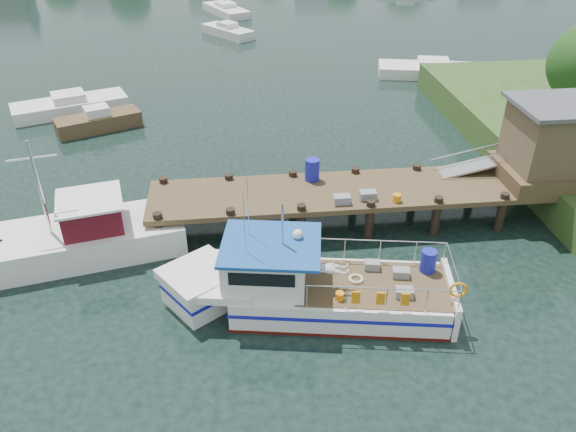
{
  "coord_description": "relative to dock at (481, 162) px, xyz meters",
  "views": [
    {
      "loc": [
        -2.85,
        -18.1,
        11.63
      ],
      "look_at": [
        -1.0,
        -1.5,
        1.3
      ],
      "focal_mm": 35.0,
      "sensor_mm": 36.0,
      "label": 1
    }
  ],
  "objects": [
    {
      "name": "moored_c",
      "position": [
        4.14,
        17.05,
        -1.83
      ],
      "size": [
        7.38,
        3.86,
        1.11
      ],
      "rotation": [
        0.0,
        0.0,
        -0.39
      ],
      "color": "silver",
      "rests_on": "ground"
    },
    {
      "name": "moored_b",
      "position": [
        -9.07,
        29.08,
        -1.83
      ],
      "size": [
        4.38,
        4.98,
        1.1
      ],
      "rotation": [
        0.0,
        0.0,
        -0.3
      ],
      "color": "silver",
      "rests_on": "ground"
    },
    {
      "name": "lobster_boat",
      "position": [
        -7.42,
        -4.83,
        -1.44
      ],
      "size": [
        9.19,
        3.96,
        4.42
      ],
      "rotation": [
        0.0,
        0.0,
        -0.17
      ],
      "color": "silver",
      "rests_on": "ground"
    },
    {
      "name": "dock",
      "position": [
        0.0,
        0.0,
        0.0
      ],
      "size": [
        16.6,
        3.0,
        4.78
      ],
      "color": "#4C3A24",
      "rests_on": "ground"
    },
    {
      "name": "moored_d",
      "position": [
        -9.08,
        37.32,
        -1.85
      ],
      "size": [
        4.51,
        6.6,
        1.07
      ],
      "rotation": [
        0.0,
        0.0,
        -0.1
      ],
      "color": "silver",
      "rests_on": "ground"
    },
    {
      "name": "moored_a",
      "position": [
        -18.18,
        12.99,
        -1.83
      ],
      "size": [
        6.42,
        4.1,
        1.12
      ],
      "rotation": [
        0.0,
        0.0,
        0.02
      ],
      "color": "silver",
      "rests_on": "ground"
    },
    {
      "name": "ground_plane",
      "position": [
        -6.51,
        -0.01,
        -2.24
      ],
      "size": [
        160.0,
        160.0,
        0.0
      ],
      "primitive_type": "plane",
      "color": "black"
    },
    {
      "name": "work_boat",
      "position": [
        -15.18,
        -1.22,
        -1.53
      ],
      "size": [
        8.57,
        4.04,
        4.49
      ],
      "rotation": [
        0.0,
        0.0,
        0.21
      ],
      "color": "silver",
      "rests_on": "ground"
    },
    {
      "name": "moored_rowboat",
      "position": [
        -16.17,
        10.32,
        -1.78
      ],
      "size": [
        4.49,
        3.05,
        1.24
      ],
      "rotation": [
        0.0,
        0.0,
        -0.11
      ],
      "color": "#4C3A24",
      "rests_on": "ground"
    }
  ]
}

